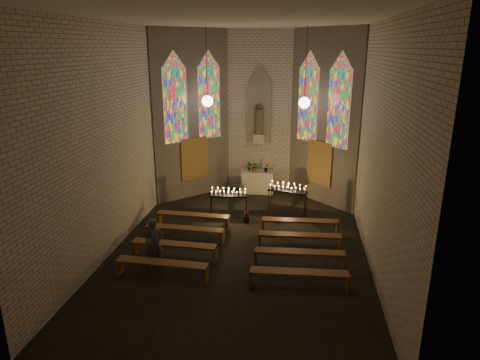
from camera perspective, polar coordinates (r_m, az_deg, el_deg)
name	(u,v)px	position (r m, az deg, el deg)	size (l,w,h in m)	color
floor	(241,246)	(14.20, 0.09, -8.81)	(12.00, 12.00, 0.00)	black
room	(253,117)	(16.29, 1.74, 8.36)	(8.22, 12.43, 7.00)	beige
altar	(257,182)	(19.05, 2.34, -0.25)	(1.40, 0.60, 1.00)	beige
flower_vase_left	(249,166)	(18.94, 1.22, 1.86)	(0.21, 0.14, 0.40)	#4C723F
flower_vase_center	(255,167)	(18.81, 2.00, 1.79)	(0.38, 0.33, 0.43)	#4C723F
flower_vase_right	(266,168)	(18.77, 3.53, 1.65)	(0.21, 0.17, 0.38)	#4C723F
aisle_flower_pot	(246,217)	(15.92, 0.85, -4.92)	(0.25, 0.25, 0.45)	#4C723F
votive_stand_left	(229,194)	(16.28, -1.53, -1.85)	(1.46, 0.44, 1.06)	black
votive_stand_right	(288,189)	(16.68, 6.39, -1.24)	(1.59, 0.75, 1.14)	black
pew_left_0	(193,216)	(15.55, -6.27, -4.86)	(2.66, 0.50, 0.51)	brown
pew_right_0	(300,222)	(15.11, 8.02, -5.61)	(2.66, 0.50, 0.51)	brown
pew_left_1	(184,230)	(14.48, -7.43, -6.63)	(2.66, 0.50, 0.51)	brown
pew_right_1	(300,237)	(14.01, 7.99, -7.51)	(2.66, 0.50, 0.51)	brown
pew_left_2	(174,246)	(13.44, -8.77, -8.68)	(2.66, 0.50, 0.51)	brown
pew_right_2	(300,254)	(12.93, 7.96, -9.74)	(2.66, 0.50, 0.51)	brown
pew_left_3	(162,265)	(12.43, -10.36, -11.06)	(2.66, 0.50, 0.51)	brown
pew_right_3	(299,274)	(11.87, 7.92, -12.37)	(2.66, 0.50, 0.51)	brown
visitor	(154,244)	(12.87, -11.33, -8.30)	(0.56, 0.37, 1.53)	#4D4D57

